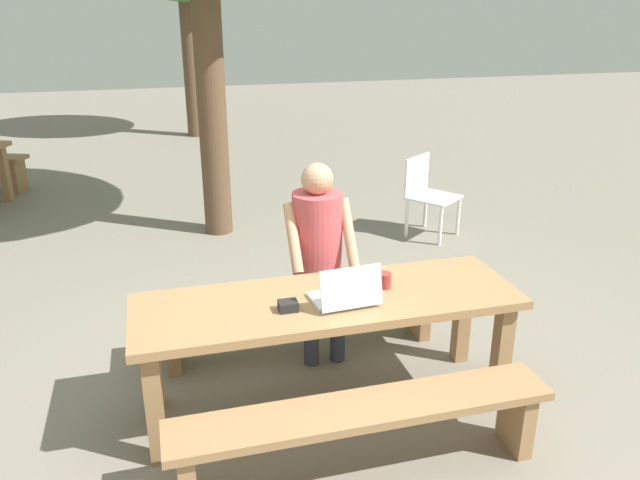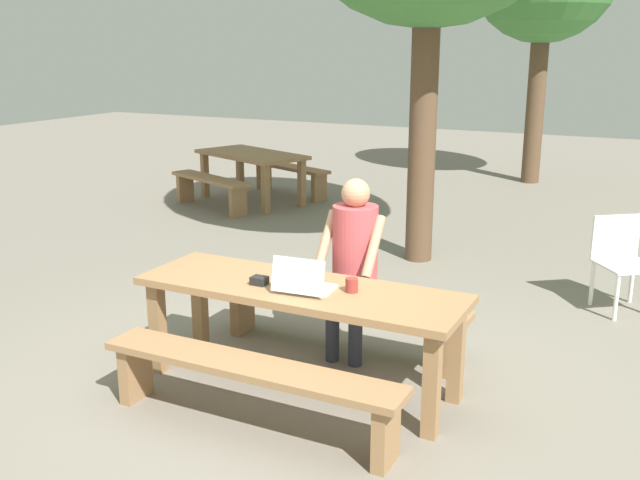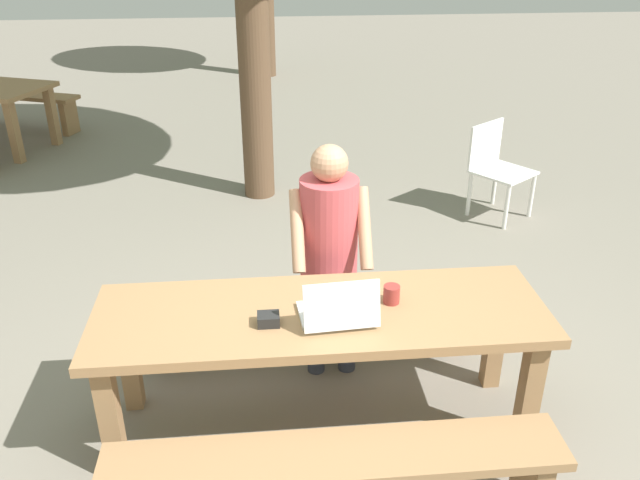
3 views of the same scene
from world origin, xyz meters
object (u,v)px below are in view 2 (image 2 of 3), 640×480
(plastic_chair, at_px, (622,260))
(picnic_table_mid, at_px, (251,160))
(laptop, at_px, (303,283))
(small_pouch, at_px, (259,281))
(picnic_table_front, at_px, (300,301))
(coffee_mug, at_px, (352,285))
(person_seated, at_px, (353,256))

(plastic_chair, height_order, picnic_table_mid, plastic_chair)
(laptop, distance_m, small_pouch, 0.32)
(plastic_chair, xyz_separation_m, picnic_table_mid, (-5.15, 2.33, 0.17))
(picnic_table_front, height_order, coffee_mug, coffee_mug)
(small_pouch, relative_size, plastic_chair, 0.13)
(plastic_chair, relative_size, picnic_table_mid, 0.43)
(small_pouch, height_order, picnic_table_mid, small_pouch)
(small_pouch, relative_size, coffee_mug, 1.13)
(laptop, distance_m, person_seated, 0.70)
(plastic_chair, bearing_deg, small_pouch, -163.92)
(small_pouch, distance_m, picnic_table_mid, 5.87)
(coffee_mug, height_order, picnic_table_mid, coffee_mug)
(small_pouch, bearing_deg, coffee_mug, 12.65)
(laptop, height_order, coffee_mug, laptop)
(small_pouch, bearing_deg, person_seated, 62.96)
(coffee_mug, xyz_separation_m, person_seated, (-0.24, 0.57, 0.01))
(person_seated, xyz_separation_m, picnic_table_mid, (-3.49, 4.26, -0.16))
(picnic_table_front, relative_size, laptop, 5.91)
(person_seated, height_order, plastic_chair, person_seated)
(coffee_mug, bearing_deg, picnic_table_mid, 127.75)
(laptop, height_order, small_pouch, laptop)
(person_seated, bearing_deg, picnic_table_mid, 129.37)
(laptop, bearing_deg, person_seated, -97.05)
(small_pouch, bearing_deg, laptop, 0.07)
(small_pouch, relative_size, person_seated, 0.08)
(picnic_table_front, distance_m, person_seated, 0.64)
(plastic_chair, bearing_deg, picnic_table_front, -161.29)
(laptop, xyz_separation_m, picnic_table_mid, (-3.46, 4.95, -0.16))
(laptop, bearing_deg, picnic_table_front, -56.00)
(coffee_mug, bearing_deg, laptop, -154.11)
(picnic_table_front, height_order, laptop, laptop)
(plastic_chair, bearing_deg, coffee_mug, -156.06)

